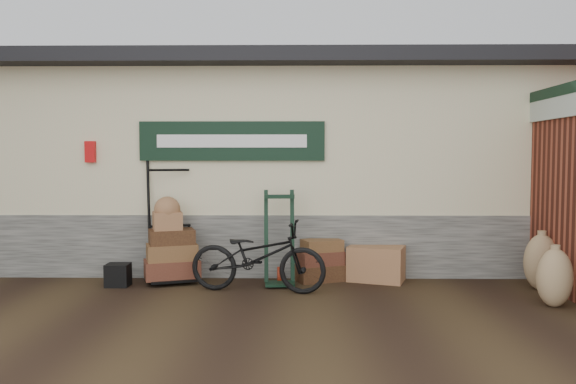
% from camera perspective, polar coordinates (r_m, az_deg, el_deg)
% --- Properties ---
extents(ground, '(80.00, 80.00, 0.00)m').
position_cam_1_polar(ground, '(7.15, -4.08, -10.40)').
color(ground, black).
rests_on(ground, ground).
extents(station_building, '(14.40, 4.10, 3.20)m').
position_cam_1_polar(station_building, '(9.67, -2.77, 2.90)').
color(station_building, '#4C4C47').
rests_on(station_building, ground).
extents(porter_trolley, '(1.05, 0.91, 1.77)m').
position_cam_1_polar(porter_trolley, '(8.00, -11.91, -2.55)').
color(porter_trolley, black).
rests_on(porter_trolley, ground).
extents(green_barrow, '(0.49, 0.42, 1.28)m').
position_cam_1_polar(green_barrow, '(7.57, -0.88, -4.69)').
color(green_barrow, black).
rests_on(green_barrow, ground).
extents(suitcase_stack, '(0.77, 0.62, 0.59)m').
position_cam_1_polar(suitcase_stack, '(7.90, 3.28, -6.88)').
color(suitcase_stack, '#361D11').
rests_on(suitcase_stack, ground).
extents(wicker_hamper, '(0.86, 0.71, 0.49)m').
position_cam_1_polar(wicker_hamper, '(7.98, 8.95, -7.17)').
color(wicker_hamper, brown).
rests_on(wicker_hamper, ground).
extents(black_trunk, '(0.30, 0.26, 0.30)m').
position_cam_1_polar(black_trunk, '(7.91, -16.89, -8.07)').
color(black_trunk, black).
rests_on(black_trunk, ground).
extents(bicycle, '(0.88, 1.83, 1.02)m').
position_cam_1_polar(bicycle, '(7.21, -3.08, -6.14)').
color(bicycle, black).
rests_on(bicycle, ground).
extents(burlap_sack_left, '(0.54, 0.48, 0.73)m').
position_cam_1_polar(burlap_sack_left, '(8.03, 24.33, -6.51)').
color(burlap_sack_left, olive).
rests_on(burlap_sack_left, ground).
extents(burlap_sack_right, '(0.50, 0.45, 0.68)m').
position_cam_1_polar(burlap_sack_right, '(7.20, 25.45, -7.87)').
color(burlap_sack_right, olive).
rests_on(burlap_sack_right, ground).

